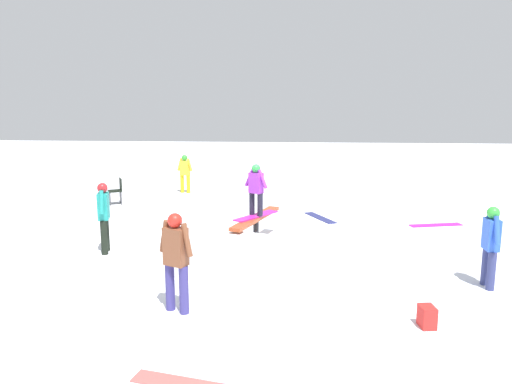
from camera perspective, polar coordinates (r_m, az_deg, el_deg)
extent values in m
plane|color=white|center=(12.25, 0.00, -6.02)|extent=(60.00, 60.00, 0.00)
cylinder|color=black|center=(12.17, 0.00, -4.61)|extent=(0.14, 0.14, 0.63)
cube|color=#A53F1E|center=(12.08, 0.00, -2.99)|extent=(2.46, 1.04, 0.08)
cube|color=white|center=(10.58, -3.83, -7.13)|extent=(2.18, 1.98, 0.57)
cube|color=#CE1E99|center=(12.07, 0.00, -2.73)|extent=(1.32, 1.02, 0.03)
cylinder|color=#1E1D2E|center=(11.93, 0.47, -1.47)|extent=(0.13, 0.13, 0.55)
cylinder|color=#1E1D2E|center=(12.08, -0.46, -1.32)|extent=(0.13, 0.13, 0.55)
cube|color=purple|center=(11.91, 0.00, 1.05)|extent=(0.34, 0.38, 0.49)
cylinder|color=purple|center=(11.77, 0.76, 1.48)|extent=(0.22, 0.28, 0.45)
cylinder|color=purple|center=(12.02, -0.75, 1.67)|extent=(0.22, 0.28, 0.45)
sphere|color=green|center=(11.86, 0.00, 2.72)|extent=(0.21, 0.21, 0.21)
cylinder|color=black|center=(12.18, -16.77, -4.65)|extent=(0.15, 0.15, 0.79)
cylinder|color=black|center=(11.90, -16.96, -5.00)|extent=(0.15, 0.15, 0.79)
cube|color=teal|center=(11.88, -17.04, -1.56)|extent=(0.41, 0.30, 0.61)
cylinder|color=teal|center=(12.07, -16.92, -0.70)|extent=(0.21, 0.13, 0.54)
cylinder|color=teal|center=(11.63, -17.24, -1.13)|extent=(0.21, 0.13, 0.54)
sphere|color=red|center=(11.80, -17.15, 0.44)|extent=(0.23, 0.23, 0.23)
cylinder|color=yellow|center=(19.18, -8.43, 0.94)|extent=(0.14, 0.14, 0.68)
cylinder|color=yellow|center=(19.06, -7.74, 0.90)|extent=(0.14, 0.14, 0.68)
cube|color=yellow|center=(19.03, -8.13, 2.75)|extent=(0.29, 0.38, 0.55)
cylinder|color=yellow|center=(19.11, -8.70, 3.14)|extent=(0.14, 0.24, 0.49)
cylinder|color=yellow|center=(18.91, -7.58, 3.10)|extent=(0.14, 0.24, 0.49)
sphere|color=green|center=(18.98, -8.16, 3.90)|extent=(0.22, 0.22, 0.22)
cylinder|color=navy|center=(8.60, -9.79, -10.60)|extent=(0.16, 0.16, 0.81)
cylinder|color=navy|center=(8.43, -8.24, -11.02)|extent=(0.16, 0.16, 0.81)
cube|color=brown|center=(8.28, -9.17, -6.15)|extent=(0.37, 0.44, 0.63)
cylinder|color=brown|center=(8.39, -10.44, -4.97)|extent=(0.18, 0.23, 0.55)
cylinder|color=brown|center=(8.10, -7.91, -5.46)|extent=(0.18, 0.23, 0.55)
sphere|color=red|center=(8.17, -9.26, -3.23)|extent=(0.24, 0.24, 0.24)
cylinder|color=navy|center=(10.54, 24.76, -7.69)|extent=(0.15, 0.15, 0.74)
cylinder|color=navy|center=(10.29, 25.30, -8.16)|extent=(0.15, 0.15, 0.74)
cube|color=blue|center=(10.23, 25.31, -4.40)|extent=(0.36, 0.22, 0.59)
cylinder|color=blue|center=(10.41, 24.93, -3.38)|extent=(0.23, 0.09, 0.52)
cylinder|color=blue|center=(10.00, 25.83, -3.99)|extent=(0.23, 0.09, 0.52)
sphere|color=green|center=(10.14, 25.49, -2.16)|extent=(0.23, 0.23, 0.23)
cube|color=navy|center=(15.05, 7.33, -2.93)|extent=(1.48, 0.93, 0.02)
cube|color=#D01AA5|center=(14.95, 19.85, -3.57)|extent=(0.63, 1.53, 0.02)
cube|color=#3F3F44|center=(17.50, -16.38, -0.69)|extent=(0.37, 0.20, 0.44)
cube|color=#3F3F44|center=(17.53, -15.21, -0.61)|extent=(0.37, 0.20, 0.44)
cube|color=black|center=(17.47, -15.83, 0.12)|extent=(0.59, 0.59, 0.04)
cube|color=black|center=(17.46, -15.21, 0.88)|extent=(0.41, 0.23, 0.40)
cube|color=red|center=(8.40, 18.96, -13.33)|extent=(0.33, 0.26, 0.34)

